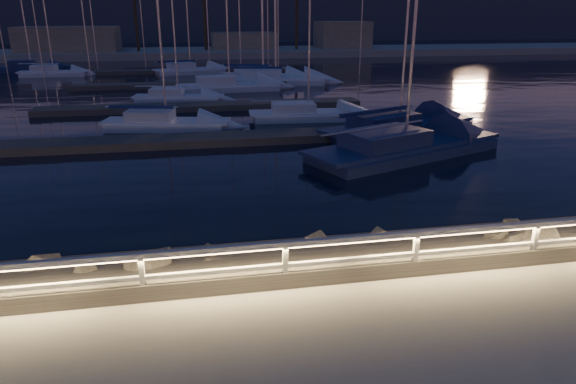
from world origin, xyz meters
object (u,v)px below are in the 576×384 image
guard_rail (236,258)px  sailboat_h (396,126)px  sailboat_m (30,67)px  sailboat_l (273,79)px  sailboat_j (176,97)px  sailboat_g (227,86)px  sailboat_i (52,72)px  sailboat_f (163,122)px  sailboat_k (261,76)px  sailboat_n (189,70)px  sailboat_c (305,113)px  sailboat_d (401,146)px

guard_rail → sailboat_h: (10.18, 16.18, -0.92)m
sailboat_m → guard_rail: bearing=-79.5°
sailboat_l → sailboat_m: 30.41m
sailboat_h → sailboat_j: bearing=108.1°
sailboat_j → sailboat_g: bearing=62.5°
sailboat_i → sailboat_m: sailboat_m is taller
sailboat_f → sailboat_k: (8.63, 21.80, 0.04)m
sailboat_h → sailboat_k: bearing=74.7°
sailboat_h → sailboat_k: 25.83m
guard_rail → sailboat_m: size_ratio=3.47×
guard_rail → sailboat_l: (7.02, 38.78, -0.91)m
guard_rail → sailboat_l: size_ratio=2.65×
sailboat_i → sailboat_n: size_ratio=0.88×
sailboat_f → sailboat_k: sailboat_k is taller
sailboat_l → sailboat_c: bearing=-80.1°
sailboat_d → guard_rail: bearing=-148.3°
sailboat_d → sailboat_f: 13.64m
guard_rail → sailboat_c: sailboat_c is taller
sailboat_i → sailboat_l: bearing=-25.8°
sailboat_f → sailboat_m: 38.69m
sailboat_c → sailboat_l: size_ratio=0.74×
sailboat_c → sailboat_m: sailboat_m is taller
guard_rail → sailboat_d: size_ratio=2.57×
guard_rail → sailboat_f: size_ratio=3.65×
sailboat_l → sailboat_g: bearing=-126.9°
sailboat_d → sailboat_h: sailboat_d is taller
sailboat_c → sailboat_m: size_ratio=0.97×
guard_rail → sailboat_m: 58.08m
sailboat_h → sailboat_l: sailboat_l is taller
sailboat_d → sailboat_j: sailboat_d is taller
sailboat_h → sailboat_g: bearing=88.8°
sailboat_c → sailboat_h: bearing=-47.3°
guard_rail → sailboat_g: 34.87m
sailboat_f → sailboat_j: size_ratio=1.08×
sailboat_f → sailboat_i: (-12.63, 29.18, 0.02)m
guard_rail → sailboat_h: 19.14m
sailboat_l → sailboat_d: bearing=-73.9°
sailboat_i → sailboat_l: 24.30m
sailboat_i → sailboat_c: bearing=-53.4°
sailboat_j → sailboat_l: sailboat_l is taller
sailboat_f → sailboat_l: 21.06m
sailboat_d → sailboat_l: (-1.66, 26.88, -0.01)m
sailboat_k → sailboat_m: (-25.00, 13.26, -0.00)m
sailboat_h → sailboat_i: size_ratio=1.35×
sailboat_h → sailboat_m: (-28.90, 38.79, -0.00)m
sailboat_d → sailboat_j: (-10.48, 17.56, -0.08)m
sailboat_h → sailboat_j: size_ratio=1.44×
sailboat_c → sailboat_f: bearing=-167.3°
sailboat_l → sailboat_i: bearing=167.4°
sailboat_h → sailboat_j: sailboat_h is taller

